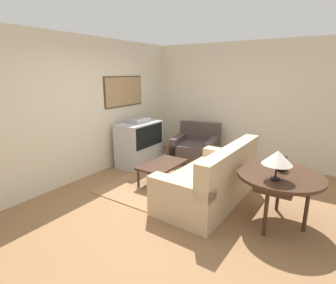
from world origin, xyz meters
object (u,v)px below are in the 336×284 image
object	(u,v)px
tv	(139,143)
coffee_table	(162,165)
mantel_clock	(282,164)
console_table	(280,179)
table_lamp	(278,158)
armchair	(196,149)
couch	(211,182)

from	to	relation	value
tv	coffee_table	world-z (taller)	tv
tv	mantel_clock	size ratio (longest dim) A/B	5.76
coffee_table	console_table	world-z (taller)	console_table
coffee_table	table_lamp	world-z (taller)	table_lamp
armchair	coffee_table	bearing A→B (deg)	-98.66
couch	coffee_table	xyz separation A→B (m)	(0.15, 1.06, 0.01)
couch	table_lamp	size ratio (longest dim) A/B	5.14
couch	coffee_table	world-z (taller)	couch
couch	table_lamp	xyz separation A→B (m)	(-0.36, -1.01, 0.69)
armchair	table_lamp	size ratio (longest dim) A/B	2.97
couch	console_table	xyz separation A→B (m)	(-0.12, -1.03, 0.33)
coffee_table	table_lamp	distance (m)	2.24
tv	armchair	world-z (taller)	tv
coffee_table	table_lamp	bearing A→B (deg)	-103.96
armchair	mantel_clock	distance (m)	2.71
couch	armchair	world-z (taller)	couch
armchair	coffee_table	xyz separation A→B (m)	(-1.48, -0.06, 0.05)
tv	couch	world-z (taller)	tv
tv	mantel_clock	distance (m)	3.19
tv	armchair	distance (m)	1.34
tv	table_lamp	world-z (taller)	table_lamp
tv	armchair	size ratio (longest dim) A/B	0.93
couch	mantel_clock	size ratio (longest dim) A/B	10.74
armchair	console_table	bearing A→B (deg)	-50.31
tv	couch	xyz separation A→B (m)	(-0.73, -2.09, -0.17)
tv	table_lamp	size ratio (longest dim) A/B	2.75
coffee_table	console_table	size ratio (longest dim) A/B	0.86
console_table	mantel_clock	bearing A→B (deg)	6.33
coffee_table	console_table	bearing A→B (deg)	-97.59
couch	armchair	xyz separation A→B (m)	(1.64, 1.12, -0.04)
couch	coffee_table	bearing A→B (deg)	-96.75
tv	table_lamp	xyz separation A→B (m)	(-1.09, -3.10, 0.52)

